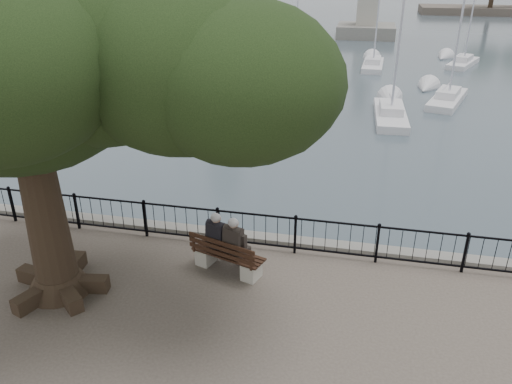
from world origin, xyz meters
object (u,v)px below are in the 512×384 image
(person_left, at_px, (220,241))
(person_right, at_px, (237,247))
(bench, at_px, (227,259))
(lion_monument, at_px, (367,15))
(tree, at_px, (53,48))

(person_left, xyz_separation_m, person_right, (0.45, -0.15, 0.00))
(bench, distance_m, lion_monument, 48.65)
(person_right, relative_size, tree, 0.15)
(tree, relative_size, lion_monument, 1.09)
(person_left, bearing_deg, tree, -148.02)
(bench, xyz_separation_m, person_right, (0.24, 0.03, 0.36))
(person_right, xyz_separation_m, tree, (-2.97, -1.42, 4.61))
(person_right, distance_m, lion_monument, 48.61)
(person_left, relative_size, person_right, 1.00)
(lion_monument, bearing_deg, tree, -95.91)
(tree, bearing_deg, person_left, 31.98)
(person_left, height_order, lion_monument, lion_monument)
(lion_monument, bearing_deg, person_left, -93.14)
(bench, height_order, tree, tree)
(bench, xyz_separation_m, lion_monument, (2.45, 48.58, 0.94))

